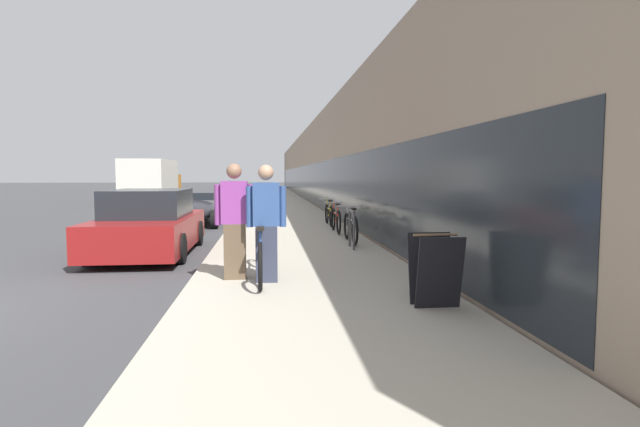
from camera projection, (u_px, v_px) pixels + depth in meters
sidewalk_slab at (279, 206)px, 27.10m from camera, size 3.74×70.00×0.11m
storefront_facade at (372, 166)px, 35.60m from camera, size 10.01×70.00×4.71m
tandem_bicycle at (261, 254)px, 7.87m from camera, size 0.52×2.64×0.87m
person_rider at (266, 223)px, 7.50m from camera, size 0.60×0.24×1.77m
person_bystander at (235, 221)px, 7.72m from camera, size 0.61×0.24×1.79m
bike_rack_hoop at (352, 225)px, 10.96m from camera, size 0.05×0.60×0.84m
cruiser_bike_nearest at (351, 227)px, 11.93m from camera, size 0.52×1.81×0.86m
cruiser_bike_middle at (336, 220)px, 14.02m from camera, size 0.52×1.74×0.84m
cruiser_bike_farthest at (329, 214)px, 16.00m from camera, size 0.52×1.75×0.84m
sandwich_board_sign at (435, 270)px, 6.13m from camera, size 0.56×0.56×0.90m
parked_sedan_curbside at (149, 225)px, 10.81m from camera, size 1.90×4.30×1.41m
vintage_roadster_curbside at (196, 211)px, 17.09m from camera, size 1.72×4.29×1.09m
moving_truck at (152, 182)px, 29.46m from camera, size 2.42×6.81×2.59m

